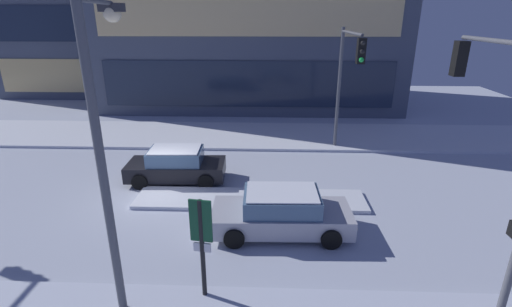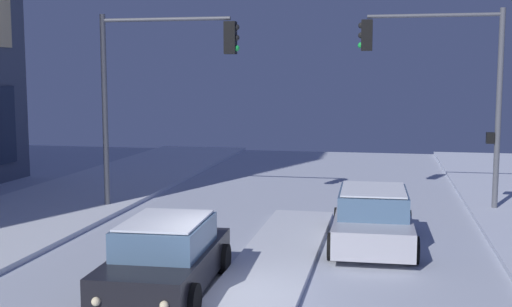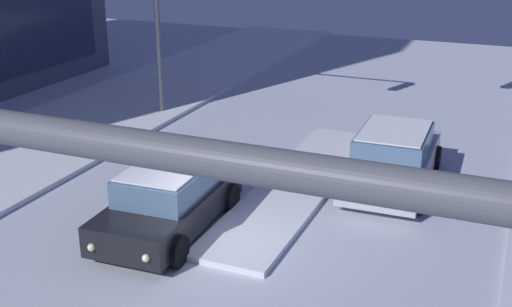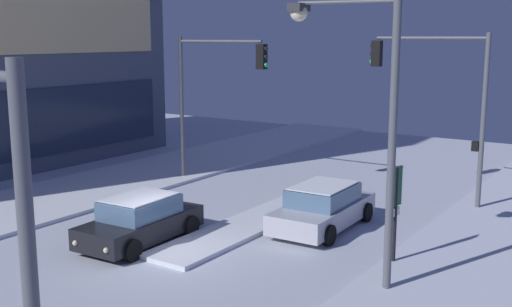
# 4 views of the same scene
# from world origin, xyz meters

# --- Properties ---
(ground) EXTENTS (52.00, 52.00, 0.00)m
(ground) POSITION_xyz_m (0.00, 0.00, 0.00)
(ground) COLOR silver
(median_strip) EXTENTS (9.00, 1.80, 0.14)m
(median_strip) POSITION_xyz_m (3.73, -0.30, 0.07)
(median_strip) COLOR silver
(median_strip) RESTS_ON ground
(car_near) EXTENTS (4.73, 2.21, 1.49)m
(car_near) POSITION_xyz_m (4.89, -2.48, 0.71)
(car_near) COLOR #B7B7C1
(car_near) RESTS_ON ground
(car_far) EXTENTS (4.36, 2.14, 1.49)m
(car_far) POSITION_xyz_m (0.39, 1.54, 0.71)
(car_far) COLOR black
(car_far) RESTS_ON ground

